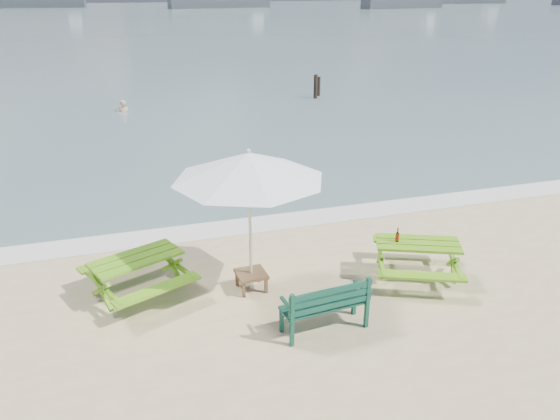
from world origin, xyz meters
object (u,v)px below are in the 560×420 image
object	(u,v)px
park_bench	(324,315)
swimmer	(124,118)
picnic_table_right	(416,260)
beer_bottle	(397,237)
picnic_table_left	(138,277)
side_table	(251,280)
patio_umbrella	(249,166)

from	to	relation	value
park_bench	swimmer	size ratio (longest dim) A/B	0.93
picnic_table_right	swimmer	xyz separation A→B (m)	(-4.76, 16.82, -0.64)
picnic_table_right	swimmer	distance (m)	17.50
beer_bottle	swimmer	size ratio (longest dim) A/B	0.17
beer_bottle	swimmer	xyz separation A→B (m)	(-4.40, 16.67, -1.11)
picnic_table_left	side_table	bearing A→B (deg)	-12.22
picnic_table_right	park_bench	world-z (taller)	park_bench
side_table	beer_bottle	bearing A→B (deg)	-7.00
park_bench	patio_umbrella	distance (m)	2.76
picnic_table_left	patio_umbrella	size ratio (longest dim) A/B	0.79
picnic_table_right	beer_bottle	distance (m)	0.62
picnic_table_left	beer_bottle	bearing A→B (deg)	-9.21
side_table	swimmer	size ratio (longest dim) A/B	0.35
picnic_table_right	side_table	bearing A→B (deg)	171.02
picnic_table_right	side_table	distance (m)	3.16
park_bench	swimmer	xyz separation A→B (m)	(-2.46, 17.90, -0.55)
park_bench	swimmer	bearing A→B (deg)	97.83
picnic_table_left	beer_bottle	xyz separation A→B (m)	(4.75, -0.77, 0.47)
picnic_table_left	swimmer	distance (m)	15.92
picnic_table_right	patio_umbrella	size ratio (longest dim) A/B	0.78
picnic_table_left	patio_umbrella	distance (m)	2.87
beer_bottle	swimmer	distance (m)	17.28
swimmer	beer_bottle	bearing A→B (deg)	-75.22
picnic_table_left	park_bench	distance (m)	3.45
park_bench	side_table	bearing A→B (deg)	117.57
beer_bottle	side_table	bearing A→B (deg)	173.00
picnic_table_left	park_bench	bearing A→B (deg)	-35.46
side_table	beer_bottle	size ratio (longest dim) A/B	2.05
picnic_table_left	park_bench	world-z (taller)	park_bench
picnic_table_left	swimmer	size ratio (longest dim) A/B	1.41
picnic_table_left	beer_bottle	distance (m)	4.83
side_table	beer_bottle	xyz separation A→B (m)	(2.76, -0.34, 0.65)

